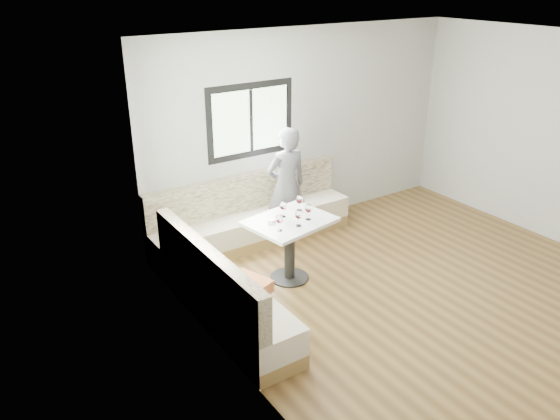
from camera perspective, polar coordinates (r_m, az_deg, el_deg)
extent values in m
cube|color=brown|center=(6.69, 15.24, -8.34)|extent=(5.00, 5.00, 0.01)
cube|color=white|center=(5.76, 18.31, 16.04)|extent=(5.00, 5.00, 0.01)
cube|color=#B7B7B2|center=(7.82, 2.67, 8.47)|extent=(5.00, 0.01, 2.80)
cube|color=#B7B7B2|center=(4.58, -4.34, -3.07)|extent=(0.01, 5.00, 2.80)
cube|color=black|center=(7.27, -3.07, 9.31)|extent=(1.30, 0.02, 1.00)
cube|color=black|center=(5.23, -9.20, 3.17)|extent=(0.02, 1.30, 1.00)
cube|color=olive|center=(7.54, -2.77, -2.91)|extent=(2.90, 0.55, 0.16)
cube|color=beige|center=(7.44, -2.80, -1.37)|extent=(2.90, 0.55, 0.29)
cube|color=beige|center=(7.45, -3.67, 1.95)|extent=(2.90, 0.14, 0.50)
cube|color=olive|center=(5.99, -5.57, -10.73)|extent=(0.55, 2.25, 0.16)
cube|color=beige|center=(5.87, -5.66, -8.92)|extent=(0.55, 2.25, 0.29)
cube|color=beige|center=(5.59, -7.68, -6.09)|extent=(0.14, 2.25, 0.50)
cube|color=#DF8D53|center=(5.59, -3.75, -8.12)|extent=(0.55, 0.55, 0.13)
cylinder|color=black|center=(6.74, 0.99, -7.05)|extent=(0.47, 0.47, 0.02)
cylinder|color=black|center=(6.56, 1.01, -4.33)|extent=(0.13, 0.13, 0.75)
cube|color=white|center=(6.38, 1.04, -1.20)|extent=(1.07, 0.90, 0.04)
imported|color=#535159|center=(7.34, 0.67, 2.56)|extent=(0.61, 0.42, 1.61)
cylinder|color=white|center=(6.31, -0.87, -1.11)|extent=(0.10, 0.10, 0.04)
sphere|color=black|center=(6.32, -0.81, -0.95)|extent=(0.02, 0.02, 0.02)
sphere|color=black|center=(6.30, -1.00, -1.02)|extent=(0.02, 0.02, 0.02)
sphere|color=black|center=(6.29, -0.78, -1.06)|extent=(0.02, 0.02, 0.02)
cylinder|color=white|center=(6.11, -0.05, -2.13)|extent=(0.06, 0.06, 0.01)
cylinder|color=white|center=(6.09, -0.05, -1.75)|extent=(0.01, 0.01, 0.08)
ellipsoid|color=white|center=(6.05, -0.05, -0.94)|extent=(0.09, 0.09, 0.10)
cylinder|color=#3F0105|center=(6.06, -0.05, -1.16)|extent=(0.06, 0.06, 0.02)
cylinder|color=white|center=(6.22, 1.95, -1.65)|extent=(0.06, 0.06, 0.01)
cylinder|color=white|center=(6.20, 1.96, -1.28)|extent=(0.01, 0.01, 0.08)
ellipsoid|color=white|center=(6.16, 1.97, -0.48)|extent=(0.09, 0.09, 0.10)
cylinder|color=#3F0105|center=(6.17, 1.97, -0.70)|extent=(0.06, 0.06, 0.02)
cylinder|color=white|center=(6.39, 2.97, -0.98)|extent=(0.06, 0.06, 0.01)
cylinder|color=white|center=(6.37, 2.98, -0.61)|extent=(0.01, 0.01, 0.08)
ellipsoid|color=white|center=(6.33, 3.00, 0.17)|extent=(0.09, 0.09, 0.10)
cylinder|color=#3F0105|center=(6.34, 2.99, -0.04)|extent=(0.06, 0.06, 0.02)
cylinder|color=white|center=(6.45, 0.33, -0.68)|extent=(0.06, 0.06, 0.01)
cylinder|color=white|center=(6.43, 0.33, -0.32)|extent=(0.01, 0.01, 0.08)
ellipsoid|color=white|center=(6.39, 0.33, 0.46)|extent=(0.09, 0.09, 0.10)
cylinder|color=#3F0105|center=(6.40, 0.33, 0.24)|extent=(0.06, 0.06, 0.02)
cylinder|color=white|center=(6.62, 2.04, -0.02)|extent=(0.06, 0.06, 0.01)
cylinder|color=white|center=(6.60, 2.04, 0.34)|extent=(0.01, 0.01, 0.08)
ellipsoid|color=white|center=(6.57, 2.06, 1.10)|extent=(0.09, 0.09, 0.10)
cylinder|color=#3F0105|center=(6.58, 2.05, 0.89)|extent=(0.06, 0.06, 0.02)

